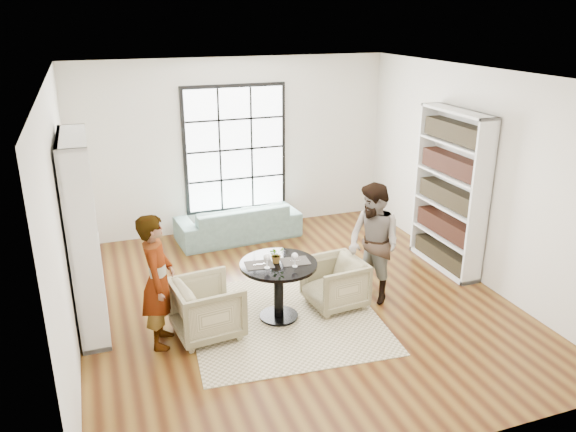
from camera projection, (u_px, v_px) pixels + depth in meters
name	position (u px, v px, depth m)	size (l,w,h in m)	color
ground	(294.00, 301.00, 7.61)	(6.00, 6.00, 0.00)	brown
room_shell	(281.00, 201.00, 7.66)	(6.00, 6.01, 6.00)	silver
rug	(284.00, 318.00, 7.17)	(2.35, 2.35, 0.01)	#C4B593
pedestal_table	(279.00, 278.00, 7.01)	(0.97, 0.97, 0.77)	black
sofa	(238.00, 221.00, 9.63)	(2.08, 0.81, 0.61)	slate
armchair_left	(207.00, 308.00, 6.72)	(0.76, 0.78, 0.71)	tan
armchair_right	(335.00, 283.00, 7.40)	(0.70, 0.72, 0.66)	tan
person_left	(158.00, 281.00, 6.39)	(0.59, 0.39, 1.61)	gray
person_right	(374.00, 244.00, 7.41)	(0.79, 0.61, 1.62)	gray
placemat_left	(259.00, 265.00, 6.88)	(0.34, 0.26, 0.01)	#282623
placemat_right	(295.00, 261.00, 6.98)	(0.34, 0.26, 0.01)	#282623
cutlery_left	(259.00, 264.00, 6.88)	(0.14, 0.22, 0.01)	silver
cutlery_right	(295.00, 261.00, 6.97)	(0.14, 0.22, 0.01)	silver
wine_glass_left	(267.00, 258.00, 6.75)	(0.09, 0.09, 0.19)	silver
wine_glass_right	(295.00, 257.00, 6.80)	(0.08, 0.08, 0.18)	silver
flower_centerpiece	(276.00, 255.00, 6.92)	(0.19, 0.16, 0.21)	gray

